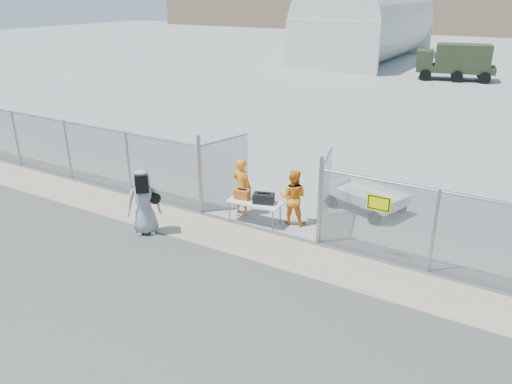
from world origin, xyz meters
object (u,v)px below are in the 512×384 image
Objects in this scene: security_worker_right at (293,197)px; visitor at (144,202)px; security_worker_left at (242,187)px; utility_trailer at (366,199)px; folding_table at (255,212)px.

security_worker_right is 4.31m from visitor.
security_worker_right is at bearing -167.75° from security_worker_left.
utility_trailer is at bearing -138.96° from security_worker_left.
utility_trailer reaches higher than folding_table.
security_worker_right is 2.63m from utility_trailer.
folding_table is at bearing 158.91° from security_worker_left.
visitor is (-3.36, -2.70, 0.11)m from security_worker_right.
visitor is at bearing -141.45° from folding_table.
security_worker_left is 3.03m from visitor.
utility_trailer is at bearing 41.46° from folding_table.
security_worker_left reaches higher than security_worker_right.
visitor is at bearing 24.66° from security_worker_right.
visitor is at bearing 61.32° from security_worker_left.
security_worker_left is (-0.65, 0.33, 0.57)m from folding_table.
utility_trailer is (4.90, 4.78, -0.58)m from visitor.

